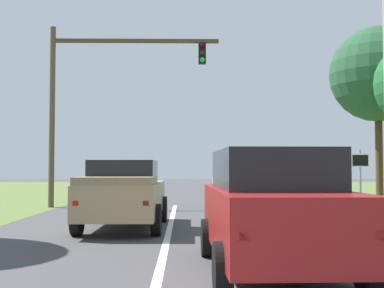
% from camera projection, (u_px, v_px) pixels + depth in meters
% --- Properties ---
extents(ground_plane, '(120.00, 120.00, 0.00)m').
position_uv_depth(ground_plane, '(169.00, 231.00, 13.78)').
color(ground_plane, '#424244').
extents(red_suv_near, '(2.30, 4.85, 2.01)m').
position_uv_depth(red_suv_near, '(273.00, 207.00, 8.49)').
color(red_suv_near, maroon).
rests_on(red_suv_near, ground_plane).
extents(pickup_truck_lead, '(2.27, 5.29, 1.91)m').
position_uv_depth(pickup_truck_lead, '(124.00, 194.00, 14.30)').
color(pickup_truck_lead, tan).
rests_on(pickup_truck_lead, ground_plane).
extents(traffic_light, '(7.32, 0.40, 7.80)m').
position_uv_depth(traffic_light, '(96.00, 88.00, 22.05)').
color(traffic_light, brown).
rests_on(traffic_light, ground_plane).
extents(keep_moving_sign, '(0.60, 0.09, 2.29)m').
position_uv_depth(keep_moving_sign, '(360.00, 175.00, 16.80)').
color(keep_moving_sign, gray).
rests_on(keep_moving_sign, ground_plane).
extents(oak_tree_right, '(4.72, 4.72, 8.70)m').
position_uv_depth(oak_tree_right, '(378.00, 74.00, 25.31)').
color(oak_tree_right, '#4C351E').
rests_on(oak_tree_right, ground_plane).
extents(crossing_suv_far, '(4.44, 2.13, 1.78)m').
position_uv_depth(crossing_suv_far, '(256.00, 182.00, 26.50)').
color(crossing_suv_far, silver).
rests_on(crossing_suv_far, ground_plane).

